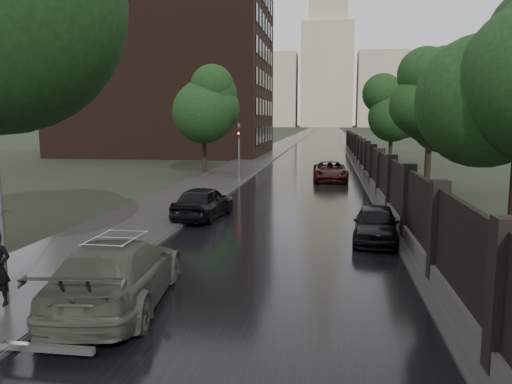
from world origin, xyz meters
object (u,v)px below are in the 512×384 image
tree_left_far (203,107)px  volga_sedan (117,273)px  tree_right_c (392,112)px  hatchback_left (204,202)px  car_right_far (330,171)px  tree_right_b (430,108)px  car_right_near (376,224)px  traffic_light (239,147)px

tree_left_far → volga_sedan: tree_left_far is taller
volga_sedan → tree_right_c: bearing=-112.2°
hatchback_left → car_right_far: hatchback_left is taller
tree_right_b → tree_right_c: bearing=90.0°
hatchback_left → car_right_near: hatchback_left is taller
traffic_light → volga_sedan: (1.28, -22.92, -1.62)m
tree_right_b → traffic_light: size_ratio=1.75×
tree_left_far → tree_right_c: bearing=32.8°
tree_left_far → traffic_light: 6.84m
tree_left_far → car_right_near: bearing=-61.3°
traffic_light → tree_right_c: bearing=51.8°
tree_right_c → car_right_near: (-4.10, -30.82, -4.31)m
hatchback_left → car_right_near: 7.70m
tree_right_b → volga_sedan: tree_right_b is taller
car_right_far → tree_right_c: bearing=64.5°
volga_sedan → car_right_far: bearing=-107.9°
tree_right_c → volga_sedan: bearing=-105.5°
traffic_light → hatchback_left: traffic_light is taller
traffic_light → tree_right_b: bearing=-14.2°
traffic_light → car_right_near: (7.70, -15.82, -1.76)m
tree_left_far → tree_right_b: bearing=-27.3°
volga_sedan → car_right_near: volga_sedan is taller
tree_left_far → car_right_near: size_ratio=1.97×
tree_right_b → tree_right_c: same height
tree_right_b → car_right_near: size_ratio=1.87×
tree_right_c → hatchback_left: bearing=-111.9°
volga_sedan → car_right_near: size_ratio=1.43×
tree_right_c → car_right_far: tree_right_c is taller
tree_right_b → car_right_far: 8.48m
car_right_near → tree_right_b: bearing=77.3°
hatchback_left → tree_left_far: bearing=-69.5°
tree_left_far → car_right_far: tree_left_far is taller
traffic_light → car_right_far: 6.61m
traffic_light → hatchback_left: 12.75m
tree_right_c → car_right_near: 31.39m
tree_left_far → car_right_near: (11.40, -20.82, -4.60)m
traffic_light → car_right_far: bearing=15.3°
tree_left_far → tree_right_c: (15.50, 10.00, -0.29)m
tree_right_b → car_right_near: (-4.10, -12.82, -4.31)m
tree_left_far → traffic_light: size_ratio=1.85×
tree_left_far → hatchback_left: bearing=-76.0°
tree_right_c → car_right_near: bearing=-97.6°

